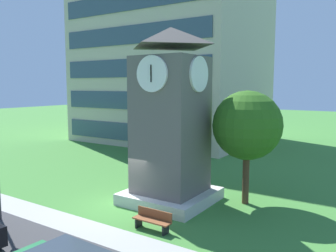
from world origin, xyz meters
The scene contains 7 objects.
ground_plane centered at (0.00, 0.00, 0.00)m, with size 160.00×160.00×0.00m, color #3D7A33.
kerb_strip centered at (0.00, -2.83, 0.00)m, with size 120.00×1.60×0.01m, color #9E9E99.
office_building centered at (-10.37, 21.35, 12.80)m, with size 19.08×15.28×25.60m.
clock_tower centered at (1.65, 2.26, 4.10)m, with size 4.36×4.36×9.26m.
park_bench centered at (3.04, -1.34, 0.46)m, with size 1.80×0.49×0.88m.
tree_streetside centered at (-5.29, 10.64, 3.09)m, with size 2.81×2.81×4.53m.
tree_near_tower centered at (5.16, 4.20, 4.19)m, with size 3.63×3.63×6.02m.
Camera 1 is at (11.52, -13.06, 6.25)m, focal length 36.99 mm.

